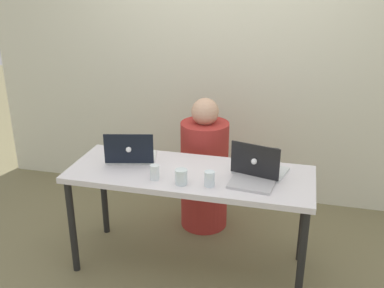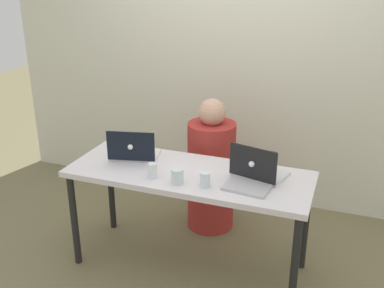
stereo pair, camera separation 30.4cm
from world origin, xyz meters
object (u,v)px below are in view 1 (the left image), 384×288
laptop_back_left (131,154)px  water_glass_left (155,173)px  laptop_back_right (259,167)px  person_at_center (204,171)px  water_glass_right (210,180)px  laptop_front_right (253,175)px  water_glass_center (181,178)px

laptop_back_left → water_glass_left: bearing=123.3°
laptop_back_right → laptop_back_left: laptop_back_right is taller
person_at_center → laptop_back_left: person_at_center is taller
person_at_center → laptop_back_right: bearing=139.0°
person_at_center → laptop_back_left: 0.74m
water_glass_right → laptop_back_right: bearing=42.1°
laptop_back_left → laptop_front_right: bearing=158.4°
water_glass_center → water_glass_right: 0.18m
water_glass_center → water_glass_left: bearing=173.3°
person_at_center → water_glass_center: person_at_center is taller
laptop_front_right → water_glass_center: size_ratio=3.04×
laptop_back_right → water_glass_center: laptop_back_right is taller
water_glass_right → water_glass_left: size_ratio=0.98×
water_glass_center → water_glass_left: (-0.19, 0.02, 0.00)m
laptop_back_right → laptop_back_left: (-0.91, -0.01, -0.00)m
laptop_back_left → water_glass_center: size_ratio=3.89×
laptop_back_left → water_glass_center: laptop_back_left is taller
laptop_front_right → water_glass_left: laptop_front_right is taller
laptop_front_right → water_glass_right: 0.29m
person_at_center → water_glass_right: size_ratio=11.23×
person_at_center → water_glass_right: 0.84m
laptop_back_left → water_glass_center: (0.45, -0.27, -0.01)m
water_glass_center → laptop_back_right: bearing=30.6°
laptop_front_right → water_glass_left: size_ratio=3.00×
water_glass_right → person_at_center: bearing=104.9°
water_glass_center → water_glass_right: bearing=6.0°
water_glass_left → laptop_front_right: bearing=10.8°
person_at_center → laptop_back_right: 0.77m
water_glass_left → person_at_center: bearing=77.7°
laptop_back_left → water_glass_center: 0.52m
water_glass_left → laptop_back_right: bearing=21.2°
laptop_back_left → laptop_front_right: 0.90m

